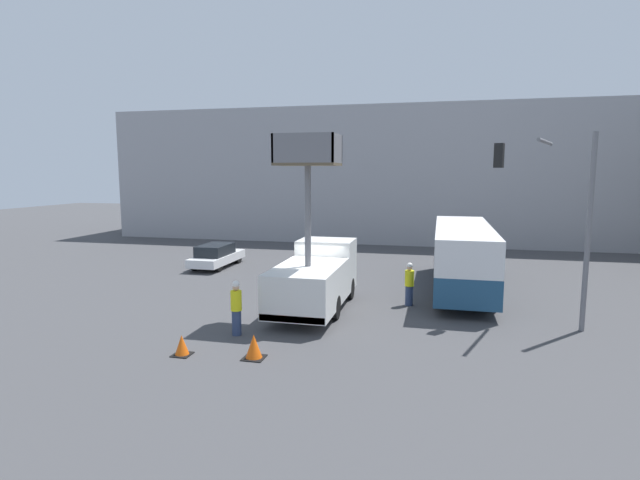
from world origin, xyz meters
TOP-DOWN VIEW (x-y plane):
  - ground_plane at (0.00, 0.00)m, footprint 120.00×120.00m
  - building_backdrop_far at (0.00, 23.70)m, footprint 44.00×10.00m
  - utility_truck at (0.26, -0.20)m, footprint 2.41×6.40m
  - city_bus at (6.21, 4.75)m, footprint 2.54×10.67m
  - traffic_light_pole at (9.13, -0.38)m, footprint 3.24×2.99m
  - road_worker_near_truck at (-1.59, -3.98)m, footprint 0.38×0.38m
  - road_worker_directing at (3.95, 1.35)m, footprint 0.38×0.38m
  - traffic_cone_near_truck at (-2.47, -6.16)m, footprint 0.56×0.56m
  - traffic_cone_mid_road at (-0.23, -5.90)m, footprint 0.65×0.65m
  - parked_car_curbside at (-7.69, 7.41)m, footprint 1.73×4.56m

SIDE VIEW (x-z plane):
  - ground_plane at x=0.00m, z-range 0.00..0.00m
  - traffic_cone_near_truck at x=-2.47m, z-range -0.02..0.62m
  - traffic_cone_mid_road at x=-0.23m, z-range -0.02..0.72m
  - parked_car_curbside at x=-7.69m, z-range 0.02..1.38m
  - road_worker_directing at x=3.95m, z-range 0.00..1.83m
  - road_worker_near_truck at x=-1.59m, z-range 0.01..1.92m
  - utility_truck at x=0.26m, z-range -2.00..4.97m
  - city_bus at x=6.21m, z-range 0.27..3.35m
  - traffic_light_pole at x=9.13m, z-range 1.15..8.09m
  - building_backdrop_far at x=0.00m, z-range 0.00..10.69m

